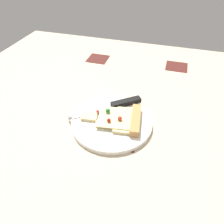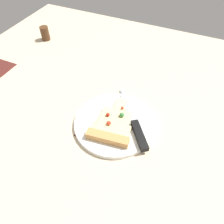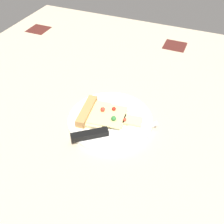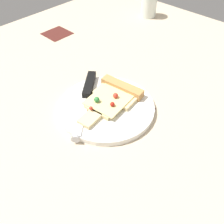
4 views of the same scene
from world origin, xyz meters
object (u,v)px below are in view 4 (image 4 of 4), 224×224
plate (106,107)px  knife (86,96)px  pizza_slice (112,97)px  drinking_glass (149,5)px

plate → knife: knife is taller
pizza_slice → drinking_glass: (26.38, -49.56, 2.16)cm
pizza_slice → knife: 6.73cm
plate → drinking_glass: size_ratio=2.77×
pizza_slice → drinking_glass: bearing=-69.5°
plate → knife: 6.10cm
plate → drinking_glass: bearing=-62.9°
plate → knife: (5.79, 1.39, 1.30)cm
plate → pizza_slice: (0.34, -2.55, 1.50)cm
knife → plate: bearing=155.9°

